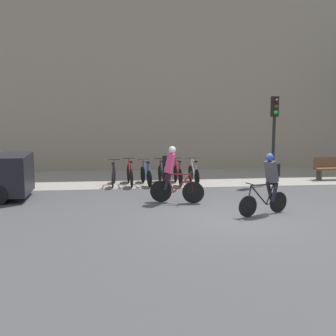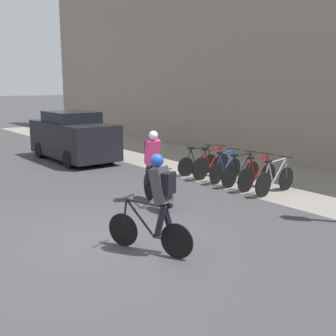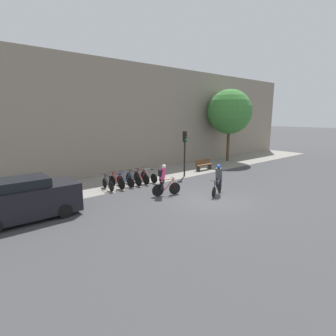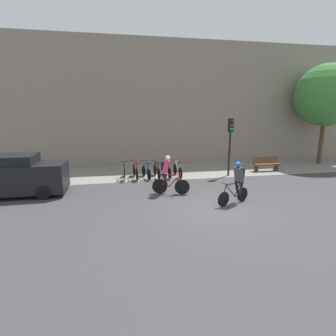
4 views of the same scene
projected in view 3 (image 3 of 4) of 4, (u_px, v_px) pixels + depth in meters
The scene contains 15 objects.
ground at pixel (211, 199), 14.06m from camera, with size 200.00×200.00×0.00m, color #3D3D3F.
kerb_strip at pixel (140, 177), 19.15m from camera, with size 44.00×4.50×0.01m, color gray.
building_facade at pixel (121, 118), 20.25m from camera, with size 44.00×0.60×8.48m, color gray.
cyclist_pink at pixel (164, 179), 14.55m from camera, with size 1.67×0.61×1.79m.
cyclist_grey at pixel (218, 178), 14.85m from camera, with size 1.59×0.73×1.74m.
parked_bike_0 at pixel (108, 184), 15.84m from camera, with size 0.46×1.61×0.94m.
parked_bike_1 at pixel (117, 182), 16.22m from camera, with size 0.46×1.70×0.99m.
parked_bike_2 at pixel (125, 180), 16.60m from camera, with size 0.49×1.59×0.95m.
parked_bike_3 at pixel (134, 179), 16.98m from camera, with size 0.46×1.68×0.96m.
parked_bike_4 at pixel (141, 177), 17.37m from camera, with size 0.46×1.67×0.97m.
parked_bike_5 at pixel (149, 176), 17.75m from camera, with size 0.46×1.70×0.96m.
traffic_light_pole at pixel (185, 145), 19.00m from camera, with size 0.26×0.30×3.33m.
bench at pixel (204, 164), 21.67m from camera, with size 1.72×0.44×0.89m.
parked_car at pixel (25, 200), 11.15m from camera, with size 4.30×1.84×1.85m.
street_tree_0 at pixel (229, 112), 25.22m from camera, with size 4.25×4.25×6.93m.
Camera 3 is at (-10.37, -8.88, 4.41)m, focal length 28.00 mm.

